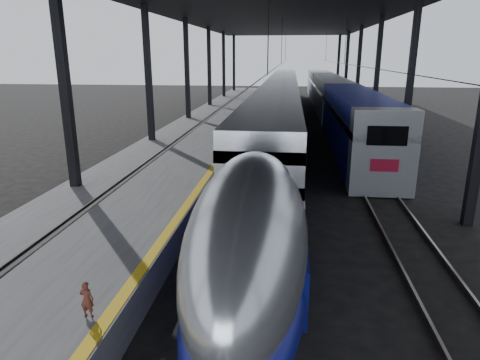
# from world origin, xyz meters

# --- Properties ---
(ground) EXTENTS (160.00, 160.00, 0.00)m
(ground) POSITION_xyz_m (0.00, 0.00, 0.00)
(ground) COLOR black
(ground) RESTS_ON ground
(platform) EXTENTS (6.00, 80.00, 1.00)m
(platform) POSITION_xyz_m (-3.50, 20.00, 0.50)
(platform) COLOR #4C4C4F
(platform) RESTS_ON ground
(yellow_strip) EXTENTS (0.30, 80.00, 0.01)m
(yellow_strip) POSITION_xyz_m (-0.70, 20.00, 1.00)
(yellow_strip) COLOR gold
(yellow_strip) RESTS_ON platform
(rails) EXTENTS (6.52, 80.00, 0.16)m
(rails) POSITION_xyz_m (4.50, 20.00, 0.08)
(rails) COLOR slate
(rails) RESTS_ON ground
(canopy) EXTENTS (18.00, 75.00, 9.47)m
(canopy) POSITION_xyz_m (1.90, 20.00, 9.12)
(canopy) COLOR black
(canopy) RESTS_ON ground
(tgv_train) EXTENTS (2.81, 65.20, 4.03)m
(tgv_train) POSITION_xyz_m (2.00, 25.78, 1.88)
(tgv_train) COLOR silver
(tgv_train) RESTS_ON ground
(second_train) EXTENTS (2.84, 56.05, 3.92)m
(second_train) POSITION_xyz_m (7.00, 35.00, 1.98)
(second_train) COLOR navy
(second_train) RESTS_ON ground
(child) EXTENTS (0.29, 0.20, 0.79)m
(child) POSITION_xyz_m (-1.10, -3.70, 1.40)
(child) COLOR #54261C
(child) RESTS_ON platform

